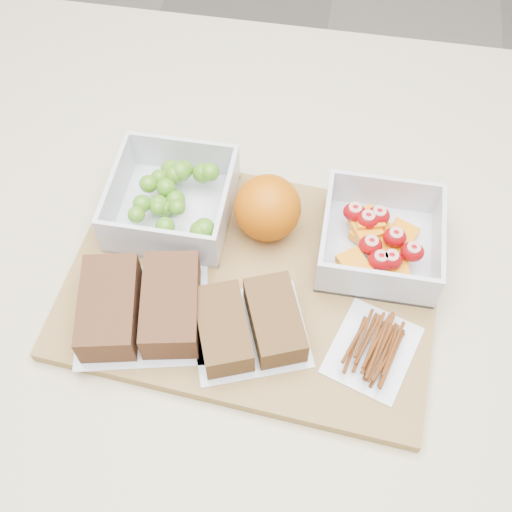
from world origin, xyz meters
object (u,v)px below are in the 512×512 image
object	(u,v)px
sandwich_bag_left	(140,306)
sandwich_bag_center	(249,325)
orange	(268,208)
cutting_board	(253,282)
grape_container	(174,199)
pretzel_bag	(374,346)
fruit_container	(379,241)

from	to	relation	value
sandwich_bag_left	sandwich_bag_center	xyz separation A→B (m)	(0.12, -0.00, -0.00)
orange	cutting_board	bearing A→B (deg)	-94.00
grape_container	pretzel_bag	bearing A→B (deg)	-30.09
sandwich_bag_left	sandwich_bag_center	distance (m)	0.12
fruit_container	pretzel_bag	size ratio (longest dim) A/B	1.12
fruit_container	sandwich_bag_left	size ratio (longest dim) A/B	0.80
fruit_container	sandwich_bag_center	xyz separation A→B (m)	(-0.13, -0.13, -0.00)
sandwich_bag_center	pretzel_bag	world-z (taller)	sandwich_bag_center
fruit_container	cutting_board	bearing A→B (deg)	-155.96
fruit_container	sandwich_bag_center	distance (m)	0.18
cutting_board	pretzel_bag	bearing A→B (deg)	-21.01
cutting_board	grape_container	size ratio (longest dim) A/B	2.98
fruit_container	pretzel_bag	distance (m)	0.13
orange	pretzel_bag	world-z (taller)	orange
orange	pretzel_bag	distance (m)	0.20
grape_container	sandwich_bag_left	size ratio (longest dim) A/B	0.83
cutting_board	fruit_container	size ratio (longest dim) A/B	3.10
sandwich_bag_left	pretzel_bag	xyz separation A→B (m)	(0.25, 0.00, -0.01)
grape_container	orange	xyz separation A→B (m)	(0.11, -0.00, 0.01)
grape_container	fruit_container	xyz separation A→B (m)	(0.25, -0.02, -0.00)
fruit_container	sandwich_bag_left	world-z (taller)	fruit_container
grape_container	sandwich_bag_left	bearing A→B (deg)	-91.03
sandwich_bag_center	pretzel_bag	bearing A→B (deg)	0.31
cutting_board	grape_container	world-z (taller)	grape_container
sandwich_bag_left	sandwich_bag_center	bearing A→B (deg)	-0.26
grape_container	pretzel_bag	size ratio (longest dim) A/B	1.16
cutting_board	pretzel_bag	xyz separation A→B (m)	(0.14, -0.07, 0.02)
grape_container	pretzel_bag	world-z (taller)	grape_container
grape_container	fruit_container	size ratio (longest dim) A/B	1.04
orange	sandwich_bag_center	xyz separation A→B (m)	(0.00, -0.14, -0.02)
sandwich_bag_center	orange	bearing A→B (deg)	91.19
cutting_board	sandwich_bag_center	bearing A→B (deg)	-79.01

